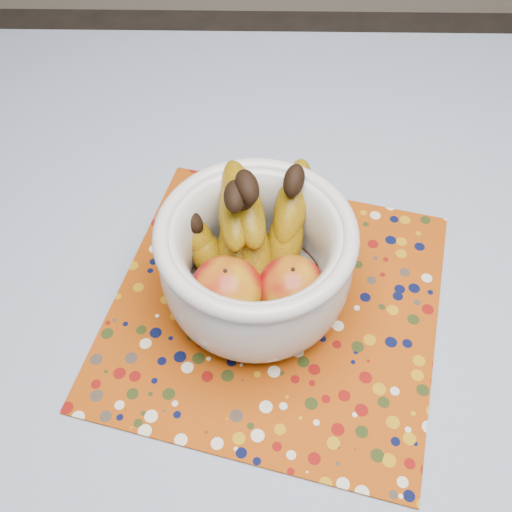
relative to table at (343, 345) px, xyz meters
name	(u,v)px	position (x,y,z in m)	size (l,w,h in m)	color
table	(343,345)	(0.00, 0.00, 0.00)	(1.20, 1.20, 0.75)	brown
tablecloth	(351,316)	(0.00, 0.00, 0.08)	(1.32, 1.32, 0.01)	slate
placemat	(275,306)	(-0.10, 0.01, 0.09)	(0.43, 0.43, 0.00)	#913807
fruit_bowl	(253,252)	(-0.13, 0.04, 0.18)	(0.27, 0.27, 0.20)	silver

